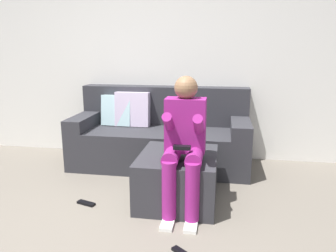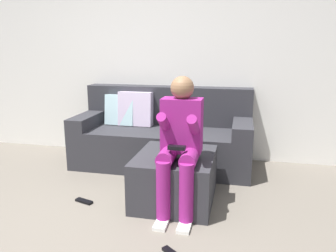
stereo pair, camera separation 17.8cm
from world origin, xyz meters
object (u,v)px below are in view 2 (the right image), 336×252
at_px(ottoman, 175,178).
at_px(remote_by_storage_bin, 84,201).
at_px(couch_sectional, 162,136).
at_px(person_seated, 180,141).

bearing_deg(ottoman, remote_by_storage_bin, -164.47).
distance_m(couch_sectional, ottoman, 1.04).
bearing_deg(couch_sectional, person_seated, -69.71).
bearing_deg(person_seated, ottoman, 111.24).
height_order(couch_sectional, ottoman, couch_sectional).
distance_m(couch_sectional, person_seated, 1.27).
xyz_separation_m(couch_sectional, person_seated, (0.43, -1.16, 0.29)).
bearing_deg(person_seated, couch_sectional, 110.29).
height_order(person_seated, remote_by_storage_bin, person_seated).
relative_size(ottoman, person_seated, 0.67).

